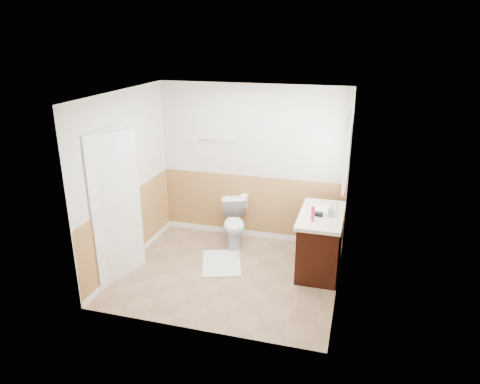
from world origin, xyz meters
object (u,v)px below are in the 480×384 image
(bath_mat, at_px, (221,263))
(soap_dispenser, at_px, (331,210))
(vanity_cabinet, at_px, (320,243))
(lotion_bottle, at_px, (313,214))
(toilet, at_px, (234,224))

(bath_mat, bearing_deg, soap_dispenser, 7.80)
(bath_mat, bearing_deg, vanity_cabinet, 10.56)
(lotion_bottle, bearing_deg, bath_mat, 178.32)
(bath_mat, height_order, vanity_cabinet, vanity_cabinet)
(bath_mat, distance_m, lotion_bottle, 1.61)
(soap_dispenser, bearing_deg, vanity_cabinet, 156.40)
(toilet, bearing_deg, bath_mat, -108.71)
(bath_mat, relative_size, lotion_bottle, 3.64)
(toilet, relative_size, bath_mat, 0.88)
(vanity_cabinet, xyz_separation_m, soap_dispenser, (0.12, -0.05, 0.53))
(vanity_cabinet, distance_m, soap_dispenser, 0.55)
(toilet, relative_size, vanity_cabinet, 0.64)
(toilet, height_order, vanity_cabinet, vanity_cabinet)
(toilet, distance_m, soap_dispenser, 1.69)
(toilet, distance_m, lotion_bottle, 1.60)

